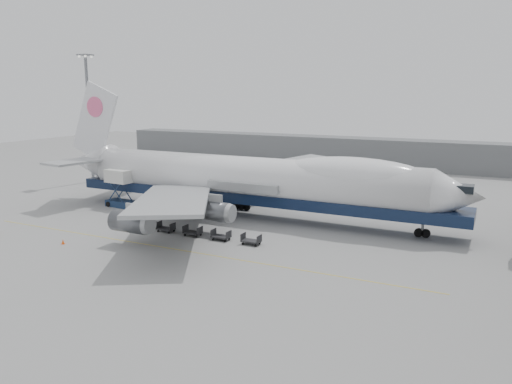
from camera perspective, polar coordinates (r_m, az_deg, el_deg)
The scene contains 12 objects.
ground at distance 64.34m, azimuth -5.89°, elevation -5.09°, with size 260.00×260.00×0.00m, color gray.
apron_line at distance 59.58m, azimuth -8.96°, elevation -6.52°, with size 60.00×0.15×0.01m, color gold.
hangar at distance 130.33m, azimuth 6.80°, elevation 4.84°, with size 110.00×8.00×7.00m, color slate.
floodlight_mast at distance 106.96m, azimuth -18.56°, elevation 8.70°, with size 2.40×2.40×25.43m.
airliner at distance 72.94m, azimuth -0.54°, elevation 1.47°, with size 67.00×55.30×19.98m.
catering_truck at distance 82.70m, azimuth -15.32°, elevation 0.70°, with size 4.87×3.56×6.03m.
traffic_cone at distance 65.25m, azimuth -21.19°, elevation -5.33°, with size 0.41×0.41×0.60m.
dolly_0 at distance 69.53m, azimuth -13.06°, elevation -3.62°, with size 2.30×1.35×1.30m.
dolly_1 at distance 67.01m, azimuth -10.26°, elevation -4.07°, with size 2.30×1.35×1.30m.
dolly_2 at distance 64.67m, azimuth -7.25°, elevation -4.55°, with size 2.30×1.35×1.30m.
dolly_3 at distance 62.52m, azimuth -4.01°, elevation -5.04°, with size 2.30×1.35×1.30m.
dolly_4 at distance 60.59m, azimuth -0.56°, elevation -5.55°, with size 2.30×1.35×1.30m.
Camera 1 is at (33.00, -52.16, 18.17)m, focal length 35.00 mm.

